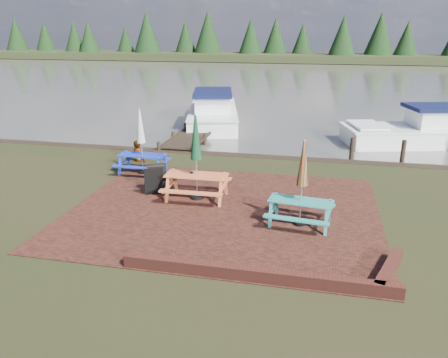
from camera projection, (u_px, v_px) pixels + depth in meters
name	position (u px, v px, depth m)	size (l,w,h in m)	color
ground	(216.00, 225.00, 12.09)	(120.00, 120.00, 0.00)	black
paving	(224.00, 210.00, 13.01)	(9.00, 7.50, 0.02)	#351810
brick_wall	(287.00, 274.00, 9.38)	(6.21, 1.79, 0.30)	#4C1E16
water	(297.00, 80.00, 46.23)	(120.00, 60.00, 0.02)	#413E37
far_treeline	(309.00, 40.00, 71.92)	(120.00, 10.00, 8.10)	black
picnic_table_teal	(301.00, 197.00, 11.80)	(1.90, 1.74, 2.39)	teal
picnic_table_red	(196.00, 171.00, 13.60)	(1.98, 1.77, 2.71)	#D46736
picnic_table_blue	(142.00, 152.00, 16.09)	(1.77, 1.58, 2.42)	#1730AE
chalkboard	(156.00, 180.00, 14.16)	(0.64, 0.81, 0.97)	black
jetty	(201.00, 128.00, 23.17)	(1.76, 9.08, 1.00)	black
boat_jetty	(213.00, 113.00, 25.38)	(4.36, 8.17, 2.25)	white
boat_near	(428.00, 132.00, 21.03)	(8.08, 4.52, 2.07)	white
person	(138.00, 140.00, 17.53)	(0.64, 0.42, 1.77)	gray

